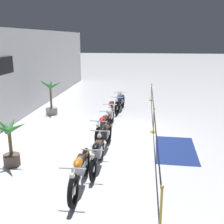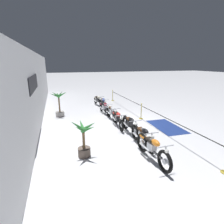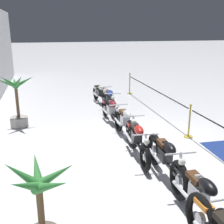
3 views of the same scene
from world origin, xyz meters
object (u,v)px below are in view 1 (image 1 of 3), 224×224
at_px(motorcycle_orange_0, 80,172).
at_px(stanchion_far_left, 155,126).
at_px(motorcycle_red_3, 103,126).
at_px(stanchion_mid_left, 154,124).
at_px(motorcycle_maroon_5, 111,109).
at_px(floor_banner, 176,149).
at_px(motorcycle_black_2, 104,137).
at_px(motorcycle_silver_4, 110,117).
at_px(potted_palm_left_of_row, 10,145).
at_px(potted_palm_right_of_row, 51,100).
at_px(motorcycle_blue_6, 120,102).
at_px(motorcycle_cream_7, 120,98).
at_px(motorcycle_black_1, 97,154).
at_px(stanchion_mid_right, 151,95).

distance_m(motorcycle_orange_0, stanchion_far_left, 3.80).
xyz_separation_m(motorcycle_red_3, stanchion_mid_left, (0.85, -1.96, -0.09)).
height_order(motorcycle_maroon_5, floor_banner, motorcycle_maroon_5).
xyz_separation_m(motorcycle_black_2, stanchion_far_left, (0.58, -1.73, 0.28)).
bearing_deg(stanchion_mid_left, motorcycle_silver_4, 76.21).
relative_size(motorcycle_red_3, potted_palm_left_of_row, 1.52).
distance_m(motorcycle_black_2, motorcycle_silver_4, 2.60).
relative_size(potted_palm_left_of_row, potted_palm_right_of_row, 0.83).
xyz_separation_m(motorcycle_blue_6, potted_palm_right_of_row, (-1.04, 3.41, 0.29)).
bearing_deg(stanchion_far_left, potted_palm_left_of_row, 115.96).
relative_size(motorcycle_maroon_5, motorcycle_blue_6, 0.97).
bearing_deg(motorcycle_maroon_5, potted_palm_left_of_row, 156.74).
bearing_deg(stanchion_mid_left, potted_palm_left_of_row, 130.14).
bearing_deg(motorcycle_blue_6, motorcycle_orange_0, 178.11).
bearing_deg(potted_palm_left_of_row, motorcycle_blue_6, -20.85).
bearing_deg(motorcycle_maroon_5, motorcycle_cream_7, -3.28).
distance_m(motorcycle_orange_0, motorcycle_silver_4, 5.25).
height_order(motorcycle_black_1, motorcycle_maroon_5, motorcycle_black_1).
height_order(potted_palm_left_of_row, stanchion_mid_right, potted_palm_left_of_row).
relative_size(motorcycle_red_3, potted_palm_right_of_row, 1.26).
distance_m(stanchion_far_left, stanchion_mid_right, 7.65).
xyz_separation_m(potted_palm_left_of_row, floor_banner, (1.87, -5.09, -0.68)).
relative_size(motorcycle_black_2, floor_banner, 0.87).
bearing_deg(motorcycle_orange_0, motorcycle_maroon_5, 0.15).
relative_size(motorcycle_black_2, stanchion_mid_right, 2.13).
bearing_deg(stanchion_mid_right, motorcycle_silver_4, 161.50).
distance_m(motorcycle_silver_4, stanchion_far_left, 2.77).
xyz_separation_m(motorcycle_black_2, motorcycle_blue_6, (5.43, -0.03, -0.02)).
bearing_deg(motorcycle_red_3, motorcycle_blue_6, -3.50).
relative_size(motorcycle_black_1, potted_palm_left_of_row, 1.39).
relative_size(motorcycle_orange_0, motorcycle_silver_4, 1.00).
height_order(motorcycle_cream_7, potted_palm_left_of_row, potted_palm_left_of_row).
bearing_deg(stanchion_mid_right, motorcycle_cream_7, 130.46).
bearing_deg(motorcycle_black_2, potted_palm_left_of_row, 120.32).
height_order(motorcycle_orange_0, potted_palm_left_of_row, potted_palm_left_of_row).
relative_size(motorcycle_red_3, motorcycle_blue_6, 0.98).
height_order(motorcycle_cream_7, stanchion_mid_left, stanchion_mid_left).
bearing_deg(floor_banner, stanchion_mid_left, 24.20).
height_order(motorcycle_black_2, motorcycle_red_3, motorcycle_black_2).
relative_size(motorcycle_orange_0, stanchion_mid_right, 2.22).
relative_size(motorcycle_maroon_5, motorcycle_cream_7, 1.08).
bearing_deg(motorcycle_black_1, stanchion_far_left, -40.73).
bearing_deg(motorcycle_black_2, motorcycle_orange_0, 174.81).
xyz_separation_m(motorcycle_silver_4, motorcycle_maroon_5, (1.38, 0.11, -0.01)).
xyz_separation_m(motorcycle_blue_6, stanchion_mid_right, (2.79, -1.70, -0.10)).
height_order(motorcycle_orange_0, potted_palm_right_of_row, potted_palm_right_of_row).
bearing_deg(potted_palm_right_of_row, floor_banner, -124.72).
height_order(motorcycle_silver_4, motorcycle_blue_6, motorcycle_silver_4).
distance_m(motorcycle_black_1, motorcycle_blue_6, 6.86).
xyz_separation_m(motorcycle_cream_7, floor_banner, (-6.32, -2.57, -0.45)).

